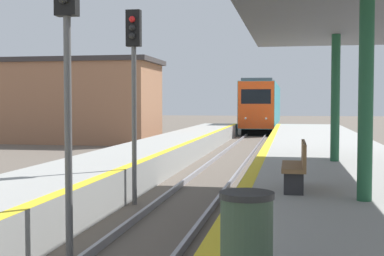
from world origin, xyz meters
The scene contains 6 objects.
train centered at (0.00, 48.85, 2.24)m, with size 2.76×21.17×4.41m.
signal_near centered at (-1.02, 6.58, 3.37)m, with size 0.36×0.31×4.86m.
signal_mid centered at (-1.32, 11.30, 3.37)m, with size 0.36×0.31×4.86m.
trash_bin centered at (2.13, 3.49, 1.32)m, with size 0.52×0.52×0.82m.
bench centered at (2.66, 8.80, 1.38)m, with size 0.44×1.52×0.92m.
station_building centered at (-11.05, 30.96, 2.67)m, with size 10.64×5.46×5.31m.
Camera 1 is at (2.52, -1.54, 2.58)m, focal length 50.00 mm.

